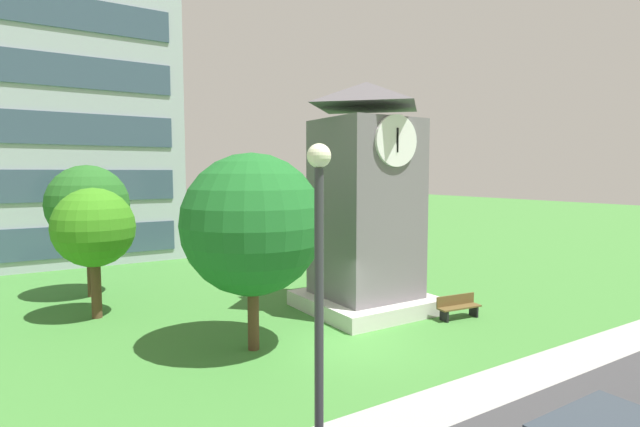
{
  "coord_description": "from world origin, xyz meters",
  "views": [
    {
      "loc": [
        -8.79,
        -12.43,
        5.55
      ],
      "look_at": [
        1.53,
        3.92,
        3.91
      ],
      "focal_mm": 27.21,
      "sensor_mm": 36.0,
      "label": 1
    }
  ],
  "objects_px": {
    "street_lamp": "(319,296)",
    "tree_by_building": "(94,228)",
    "clock_tower": "(366,211)",
    "park_bench": "(458,306)",
    "tree_near_tower": "(252,225)",
    "tree_streetside": "(88,205)"
  },
  "relations": [
    {
      "from": "street_lamp",
      "to": "tree_streetside",
      "type": "distance_m",
      "value": 17.51
    },
    {
      "from": "clock_tower",
      "to": "street_lamp",
      "type": "relative_size",
      "value": 1.52
    },
    {
      "from": "clock_tower",
      "to": "tree_streetside",
      "type": "bearing_deg",
      "value": 138.24
    },
    {
      "from": "clock_tower",
      "to": "tree_streetside",
      "type": "distance_m",
      "value": 12.25
    },
    {
      "from": "park_bench",
      "to": "street_lamp",
      "type": "bearing_deg",
      "value": -148.01
    },
    {
      "from": "park_bench",
      "to": "tree_near_tower",
      "type": "relative_size",
      "value": 0.3
    },
    {
      "from": "street_lamp",
      "to": "tree_by_building",
      "type": "height_order",
      "value": "street_lamp"
    },
    {
      "from": "clock_tower",
      "to": "park_bench",
      "type": "xyz_separation_m",
      "value": [
        2.24,
        -2.88,
        -3.55
      ]
    },
    {
      "from": "street_lamp",
      "to": "park_bench",
      "type": "bearing_deg",
      "value": 31.99
    },
    {
      "from": "park_bench",
      "to": "tree_by_building",
      "type": "relative_size",
      "value": 0.37
    },
    {
      "from": "clock_tower",
      "to": "tree_near_tower",
      "type": "distance_m",
      "value": 5.95
    },
    {
      "from": "clock_tower",
      "to": "tree_near_tower",
      "type": "relative_size",
      "value": 1.48
    },
    {
      "from": "park_bench",
      "to": "street_lamp",
      "type": "distance_m",
      "value": 12.56
    },
    {
      "from": "park_bench",
      "to": "tree_streetside",
      "type": "bearing_deg",
      "value": 135.88
    },
    {
      "from": "tree_near_tower",
      "to": "tree_streetside",
      "type": "distance_m",
      "value": 10.44
    },
    {
      "from": "clock_tower",
      "to": "tree_near_tower",
      "type": "bearing_deg",
      "value": -163.42
    },
    {
      "from": "park_bench",
      "to": "tree_by_building",
      "type": "height_order",
      "value": "tree_by_building"
    },
    {
      "from": "clock_tower",
      "to": "street_lamp",
      "type": "distance_m",
      "value": 12.31
    },
    {
      "from": "tree_near_tower",
      "to": "clock_tower",
      "type": "bearing_deg",
      "value": 16.58
    },
    {
      "from": "clock_tower",
      "to": "street_lamp",
      "type": "bearing_deg",
      "value": -130.87
    },
    {
      "from": "park_bench",
      "to": "tree_by_building",
      "type": "distance_m",
      "value": 14.12
    },
    {
      "from": "street_lamp",
      "to": "tree_by_building",
      "type": "distance_m",
      "value": 13.92
    }
  ]
}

